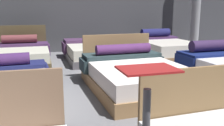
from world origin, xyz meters
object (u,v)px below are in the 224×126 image
(bed_4, at_px, (135,75))
(bed_6, at_px, (19,55))
(bed_7, at_px, (96,51))
(bed_8, at_px, (165,48))

(bed_4, height_order, bed_6, bed_6)
(bed_4, relative_size, bed_7, 1.06)
(bed_4, xyz_separation_m, bed_7, (-0.08, 2.80, -0.02))
(bed_4, distance_m, bed_6, 3.57)
(bed_7, bearing_deg, bed_4, -88.92)
(bed_7, bearing_deg, bed_8, -0.91)
(bed_8, bearing_deg, bed_7, 177.92)
(bed_6, distance_m, bed_7, 2.08)
(bed_6, relative_size, bed_8, 0.94)
(bed_7, xyz_separation_m, bed_8, (2.17, -0.02, 0.02))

